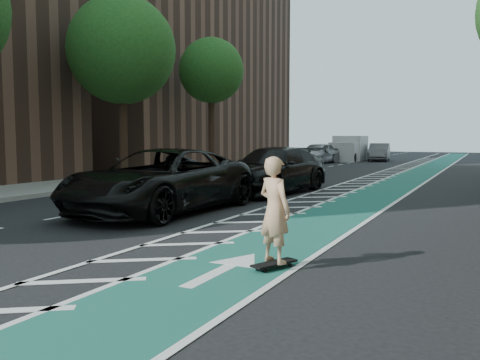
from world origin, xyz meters
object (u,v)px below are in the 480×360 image
Objects in this scene: skateboarder at (275,210)px; suv_far at (273,170)px; suv_near at (161,180)px; barrel_a at (219,183)px.

suv_far is at bearing -43.88° from skateboarder.
suv_near is 7.74× the size of barrel_a.
skateboarder is 10.66m from barrel_a.
suv_near reaches higher than suv_far.
suv_near is 1.09× the size of suv_far.
barrel_a is (-5.90, 8.86, -0.56)m from skateboarder.
barrel_a is at bearing 101.15° from suv_near.
suv_near is at bearing -93.01° from suv_far.
suv_far is at bearing 82.86° from suv_near.
suv_far is (0.87, 5.77, -0.04)m from suv_near.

